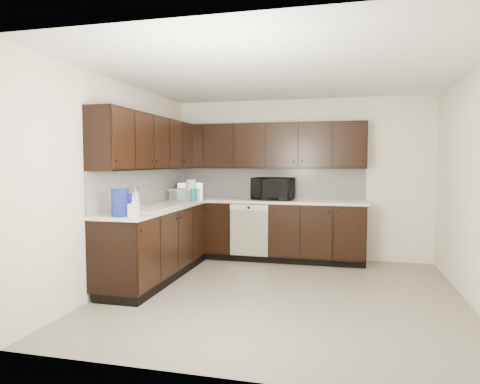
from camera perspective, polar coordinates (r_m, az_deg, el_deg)
name	(u,v)px	position (r m, az deg, el deg)	size (l,w,h in m)	color
floor	(282,294)	(5.07, 5.56, -13.43)	(4.00, 4.00, 0.00)	gray
ceiling	(283,73)	(4.94, 5.76, 15.46)	(4.00, 4.00, 0.00)	white
wall_back	(300,179)	(6.83, 8.04, 1.72)	(4.00, 0.02, 2.50)	beige
wall_left	(122,184)	(5.50, -15.45, 1.07)	(0.02, 4.00, 2.50)	beige
wall_right	(478,188)	(4.98, 29.11, 0.42)	(0.02, 4.00, 2.50)	beige
wall_front	(240,202)	(2.89, 0.02, -1.31)	(4.00, 0.02, 2.50)	beige
lower_cabinets	(224,238)	(6.24, -2.17, -6.20)	(3.00, 2.80, 0.90)	black
countertop	(224,204)	(6.16, -2.21, -1.56)	(3.03, 2.83, 0.04)	beige
backsplash	(214,185)	(6.41, -3.50, 0.98)	(3.00, 2.80, 0.48)	beige
upper_cabinets	(219,145)	(6.26, -2.82, 6.31)	(3.00, 2.80, 0.70)	black
dishwasher	(249,227)	(6.43, 1.20, -4.69)	(0.58, 0.04, 0.78)	beige
sink	(146,214)	(5.37, -12.47, -2.90)	(0.54, 0.82, 0.42)	beige
microwave	(273,189)	(6.58, 4.40, 0.43)	(0.61, 0.41, 0.34)	black
soap_bottle_a	(133,207)	(4.65, -14.02, -1.95)	(0.09, 0.10, 0.21)	gray
soap_bottle_b	(135,198)	(5.39, -13.77, -0.82)	(0.10, 0.10, 0.27)	gray
toaster_oven	(190,190)	(6.97, -6.66, 0.25)	(0.39, 0.29, 0.25)	#AFAEB1
storage_bin	(184,195)	(6.61, -7.41, -0.36)	(0.40, 0.30, 0.16)	white
blue_pitcher	(120,203)	(4.72, -15.66, -1.38)	(0.20, 0.20, 0.29)	navy
teal_tumbler	(193,195)	(6.32, -6.26, -0.41)	(0.08, 0.08, 0.19)	#0C7F89
paper_towel_roll	(191,190)	(6.56, -6.52, 0.29)	(0.14, 0.14, 0.31)	white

